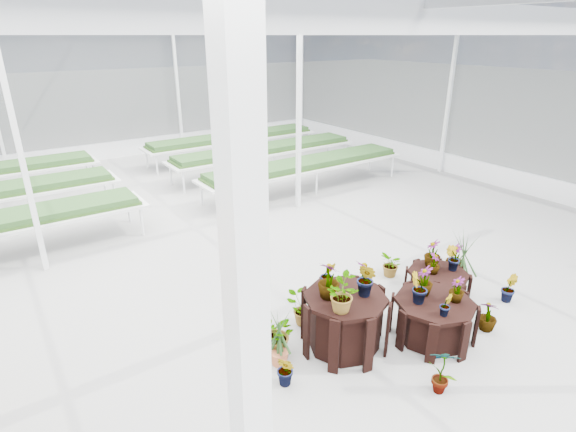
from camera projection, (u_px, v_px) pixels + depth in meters
ground_plane at (293, 317)px, 7.20m from camera, size 24.00×24.00×0.00m
greenhouse_shell at (293, 183)px, 6.36m from camera, size 18.00×24.00×4.50m
steel_frame at (293, 183)px, 6.36m from camera, size 18.00×24.00×4.50m
nursery_benches at (144, 181)px, 12.54m from camera, size 16.00×7.00×0.84m
plinth_tall at (344, 321)px, 6.39m from camera, size 1.40×1.40×0.83m
plinth_mid at (433, 319)px, 6.60m from camera, size 1.33×1.33×0.63m
plinth_low at (437, 284)px, 7.69m from camera, size 1.15×1.15×0.47m
nursery_plants at (376, 294)px, 6.86m from camera, size 4.66×2.91×1.38m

